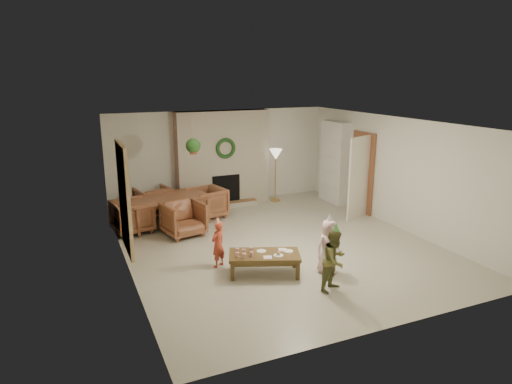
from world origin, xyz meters
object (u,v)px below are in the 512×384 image
dining_chair_right (207,203)px  child_pink (328,246)px  coffee_table_top (264,255)px  dining_table (168,211)px  dining_chair_left (133,216)px  dining_chair_near (184,219)px  child_plaid (335,260)px  dining_chair_far (153,202)px  child_red (218,244)px

dining_chair_right → child_pink: size_ratio=0.83×
coffee_table_top → child_pink: child_pink is taller
dining_table → dining_chair_left: 0.84m
dining_table → dining_chair_near: dining_chair_near is taller
dining_table → coffee_table_top: dining_table is taller
dining_chair_right → dining_chair_left: bearing=-90.0°
dining_table → child_plaid: (1.75, -4.30, 0.18)m
coffee_table_top → child_pink: bearing=0.9°
dining_chair_far → dining_table: bearing=90.0°
dining_chair_near → dining_chair_left: same height
dining_chair_near → dining_chair_left: (-0.99, 0.65, 0.00)m
child_plaid → child_red: bearing=105.9°
dining_chair_far → dining_chair_left: (-0.65, -0.99, 0.00)m
dining_chair_far → child_red: size_ratio=0.95×
dining_chair_near → dining_chair_far: (-0.34, 1.64, 0.00)m
child_pink → dining_chair_far: bearing=113.6°
dining_chair_near → child_pink: (1.84, -2.88, 0.12)m
child_pink → dining_chair_right: bearing=102.0°
dining_table → coffee_table_top: (0.96, -3.30, 0.02)m
dining_chair_left → child_pink: 4.53m
dining_chair_far → child_red: child_red is taller
coffee_table_top → child_plaid: (0.79, -1.00, 0.17)m
dining_table → dining_chair_right: dining_chair_right is taller
child_red → dining_table: bearing=-114.5°
child_red → child_pink: child_pink is taller
dining_chair_left → dining_chair_right: 1.88m
dining_chair_far → child_plaid: size_ratio=0.78×
dining_chair_near → child_pink: size_ratio=0.83×
dining_table → dining_chair_right: bearing=0.0°
dining_chair_left → child_red: (1.14, -2.51, 0.06)m
dining_table → child_pink: size_ratio=1.94×
child_plaid → child_pink: bearing=41.0°
child_pink → dining_chair_near: bearing=120.5°
dining_chair_far → child_pink: child_pink is taller
dining_chair_far → coffee_table_top: 4.28m
dining_table → child_plaid: size_ratio=1.84×
dining_chair_left → coffee_table_top: 3.61m
dining_chair_far → dining_chair_left: same height
dining_chair_near → dining_chair_far: 1.67m
coffee_table_top → dining_chair_left: bearing=141.1°
child_red → dining_chair_left: bearing=-96.9°
dining_chair_near → dining_chair_right: same height
child_red → child_pink: bearing=117.7°
dining_chair_right → child_pink: child_pink is taller
dining_chair_left → coffee_table_top: (1.78, -3.13, -0.02)m
dining_chair_far → child_pink: size_ratio=0.83×
child_pink → child_plaid: bearing=-115.7°
dining_chair_far → dining_chair_near: bearing=90.0°
dining_chair_far → child_plaid: 5.47m
dining_chair_near → dining_chair_far: bearing=90.0°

